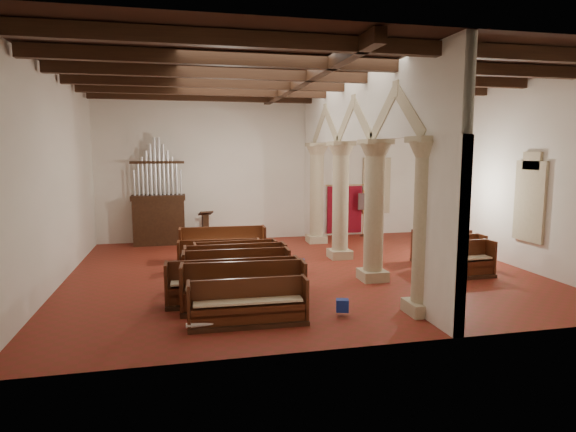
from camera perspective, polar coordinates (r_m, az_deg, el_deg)
The scene contains 31 objects.
floor at distance 15.23m, azimuth 1.48°, elevation -6.53°, with size 14.00×14.00×0.00m, color maroon.
ceiling at distance 14.94m, azimuth 1.56°, elevation 16.39°, with size 14.00×14.00×0.00m, color black.
wall_back at distance 20.65m, azimuth -2.54°, elevation 5.63°, with size 14.00×0.02×6.00m, color white.
wall_front at distance 9.09m, azimuth 10.74°, elevation 2.88°, with size 14.00×0.02×6.00m, color white.
wall_left at distance 14.75m, azimuth -25.97°, elevation 4.04°, with size 0.02×12.00×6.00m, color white.
wall_right at distance 17.83m, azimuth 23.99°, elevation 4.65°, with size 0.02×12.00×6.00m, color white.
ceiling_beams at distance 14.91m, azimuth 1.56°, elevation 15.70°, with size 13.80×11.80×0.30m, color #351F10, non-canonical shape.
arcade at distance 15.30m, azimuth 8.13°, elevation 6.95°, with size 0.90×11.90×6.00m.
window_right_a at distance 16.69m, azimuth 26.84°, elevation 1.56°, with size 0.03×1.00×2.20m, color #36795B.
window_right_b at distance 19.93m, azimuth 19.56°, elevation 2.81°, with size 0.03×1.00×2.20m, color #36795B.
window_back at distance 22.10m, azimuth 10.39°, elevation 3.57°, with size 1.00×0.03×2.20m, color #36795B.
pipe_organ at distance 19.99m, azimuth -15.06°, elevation 0.62°, with size 2.10×0.85×4.40m.
lectern at distance 20.09m, azimuth -9.76°, elevation -1.55°, with size 0.62×0.65×1.33m.
dossal_curtain at distance 21.60m, azimuth 6.71°, elevation 0.79°, with size 1.80×0.07×2.17m.
processional_banner at distance 21.51m, azimuth 8.89°, elevation -0.39°, with size 0.46×0.59×2.06m.
hymnal_box_a at distance 11.25m, azimuth 6.46°, elevation -10.49°, with size 0.28×0.23×0.28m, color navy.
hymnal_box_b at distance 11.92m, azimuth -2.67°, elevation -9.20°, with size 0.36×0.29×0.36m, color #162499.
hymnal_box_c at distance 15.04m, azimuth 1.39°, elevation -5.72°, with size 0.31×0.25×0.31m, color navy.
tube_heater_a at distance 10.46m, azimuth -8.95°, elevation -12.44°, with size 0.11×0.11×1.10m, color silver.
tube_heater_b at distance 11.95m, azimuth -6.65°, elevation -9.80°, with size 0.10×0.10×1.00m, color silver.
nave_pew_0 at distance 10.63m, azimuth -4.73°, elevation -11.05°, with size 2.60×0.73×1.00m.
nave_pew_1 at distance 11.55m, azimuth -5.26°, elevation -9.27°, with size 2.98×0.96×1.14m.
nave_pew_2 at distance 12.12m, azimuth -6.47°, elevation -8.58°, with size 3.31×0.79×1.08m.
nave_pew_3 at distance 13.14m, azimuth -6.09°, elevation -7.23°, with size 2.87×0.81×1.11m.
nave_pew_4 at distance 13.96m, azimuth -6.20°, elevation -6.37°, with size 2.90×0.73×1.08m.
nave_pew_5 at distance 15.03m, azimuth -6.21°, elevation -5.49°, with size 2.57×0.77×0.98m.
nave_pew_6 at distance 15.49m, azimuth -8.14°, elevation -5.18°, with size 2.62×0.76×0.95m.
nave_pew_7 at distance 16.75m, azimuth -7.72°, elevation -3.94°, with size 2.96×0.86×1.15m.
aisle_pew_0 at distance 15.35m, azimuth 20.06°, elevation -5.48°, with size 1.86×0.78×1.09m.
aisle_pew_1 at distance 16.39m, azimuth 19.03°, elevation -4.63°, with size 2.00×0.83×1.08m.
aisle_pew_2 at distance 17.14m, azimuth 17.67°, elevation -4.00°, with size 1.91×0.76×1.11m.
Camera 1 is at (-3.58, -14.33, 3.74)m, focal length 30.00 mm.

